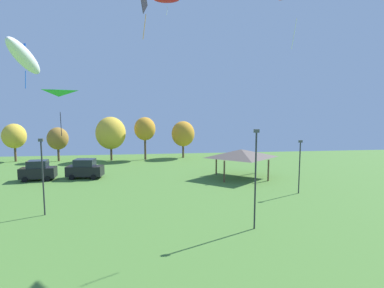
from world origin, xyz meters
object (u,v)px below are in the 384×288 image
at_px(kite_flying_1, 59,106).
at_px(treeline_tree_1, 58,139).
at_px(parked_car_leftmost, 38,171).
at_px(treeline_tree_4, 183,134).
at_px(parked_car_second_from_left, 85,169).
at_px(light_post_1, 255,174).
at_px(treeline_tree_2, 111,133).
at_px(light_post_0, 43,172).
at_px(treeline_tree_3, 145,129).
at_px(kite_flying_0, 24,57).
at_px(kite_flying_5, 305,8).
at_px(park_pavilion, 241,153).
at_px(light_post_2, 300,163).
at_px(treeline_tree_0, 14,136).
at_px(kite_flying_2, 144,3).

relative_size(kite_flying_1, treeline_tree_1, 0.48).
relative_size(parked_car_leftmost, treeline_tree_4, 0.62).
distance_m(parked_car_leftmost, parked_car_second_from_left, 5.43).
bearing_deg(treeline_tree_4, light_post_1, -86.93).
relative_size(parked_car_leftmost, treeline_tree_2, 0.55).
bearing_deg(light_post_0, light_post_1, -17.17).
relative_size(treeline_tree_1, treeline_tree_3, 0.77).
height_order(kite_flying_0, kite_flying_5, kite_flying_5).
relative_size(kite_flying_0, light_post_0, 0.75).
relative_size(kite_flying_5, park_pavilion, 0.43).
height_order(kite_flying_0, treeline_tree_1, kite_flying_0).
xyz_separation_m(park_pavilion, treeline_tree_2, (-18.10, 15.73, 1.58)).
height_order(light_post_0, light_post_2, light_post_0).
distance_m(kite_flying_1, treeline_tree_4, 30.92).
distance_m(kite_flying_5, treeline_tree_2, 37.48).
distance_m(kite_flying_1, kite_flying_5, 20.05).
distance_m(light_post_1, light_post_2, 11.36).
xyz_separation_m(light_post_0, treeline_tree_4, (14.10, 28.45, 0.79)).
height_order(kite_flying_5, park_pavilion, kite_flying_5).
relative_size(kite_flying_5, parked_car_leftmost, 0.74).
bearing_deg(light_post_2, kite_flying_5, -117.78).
height_order(park_pavilion, light_post_1, light_post_1).
bearing_deg(park_pavilion, treeline_tree_4, 108.27).
distance_m(treeline_tree_2, treeline_tree_4, 12.53).
relative_size(parked_car_leftmost, treeline_tree_0, 0.65).
bearing_deg(treeline_tree_0, kite_flying_1, -60.57).
xyz_separation_m(kite_flying_5, parked_car_second_from_left, (-19.32, 17.42, -14.45)).
xyz_separation_m(light_post_2, treeline_tree_3, (-16.12, 23.70, 2.19)).
relative_size(parked_car_second_from_left, treeline_tree_4, 0.69).
relative_size(kite_flying_5, light_post_2, 0.55).
relative_size(light_post_2, treeline_tree_2, 0.74).
height_order(light_post_2, treeline_tree_1, treeline_tree_1).
xyz_separation_m(kite_flying_1, light_post_1, (14.57, -5.56, -4.78)).
bearing_deg(treeline_tree_2, treeline_tree_1, 177.89).
bearing_deg(treeline_tree_2, parked_car_leftmost, -115.88).
distance_m(kite_flying_0, parked_car_second_from_left, 20.21).
relative_size(park_pavilion, treeline_tree_2, 0.95).
distance_m(kite_flying_2, kite_flying_5, 13.46).
xyz_separation_m(park_pavilion, light_post_1, (-3.86, -16.25, 0.90)).
xyz_separation_m(kite_flying_5, treeline_tree_1, (-26.62, 31.35, -11.85)).
distance_m(light_post_0, treeline_tree_3, 28.22).
bearing_deg(light_post_2, light_post_0, -171.57).
relative_size(kite_flying_5, light_post_1, 0.42).
xyz_separation_m(light_post_2, treeline_tree_0, (-37.54, 24.39, 1.13)).
height_order(kite_flying_0, treeline_tree_0, kite_flying_0).
height_order(kite_flying_0, treeline_tree_4, kite_flying_0).
distance_m(kite_flying_1, light_post_1, 16.31).
height_order(park_pavilion, treeline_tree_0, treeline_tree_0).
relative_size(light_post_1, treeline_tree_2, 0.96).
relative_size(kite_flying_1, parked_car_leftmost, 0.66).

